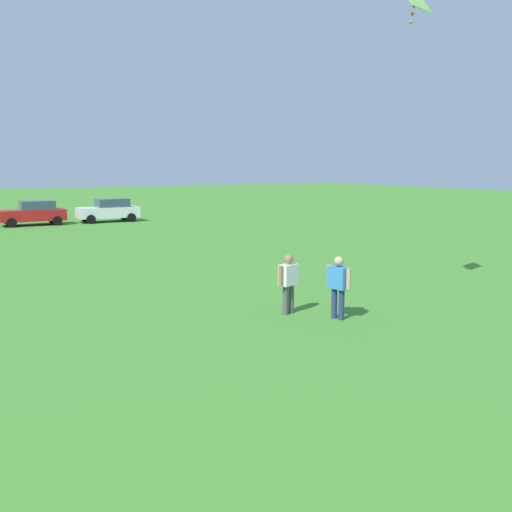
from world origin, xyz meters
TOP-DOWN VIEW (x-y plane):
  - adult_bystander at (7.47, 14.03)m, footprint 0.77×0.46m
  - bystander_near_trees at (8.34, 12.90)m, footprint 0.44×0.80m
  - parked_car_red_2 at (5.23, 43.24)m, footprint 4.30×2.02m
  - parked_car_white_3 at (10.43, 43.16)m, footprint 4.30×2.02m

SIDE VIEW (x-z plane):
  - parked_car_red_2 at x=5.23m, z-range 0.02..1.70m
  - parked_car_white_3 at x=10.43m, z-range 0.02..1.70m
  - adult_bystander at x=7.47m, z-range 0.16..1.85m
  - bystander_near_trees at x=8.34m, z-range 0.16..1.88m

